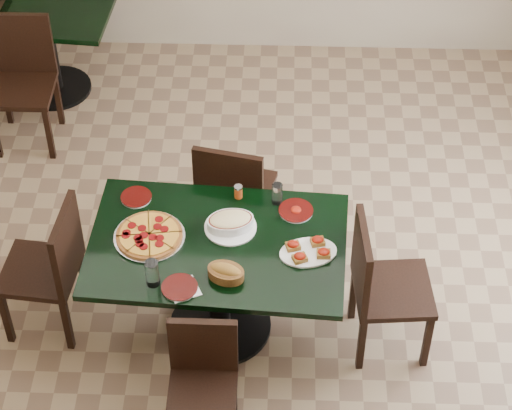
{
  "coord_description": "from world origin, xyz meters",
  "views": [
    {
      "loc": [
        0.18,
        -4.11,
        4.85
      ],
      "look_at": [
        0.05,
        0.0,
        0.83
      ],
      "focal_mm": 70.0,
      "sensor_mm": 36.0,
      "label": 1
    }
  ],
  "objects_px": {
    "main_table": "(218,265)",
    "bread_basket": "(226,272)",
    "chair_near": "(203,377)",
    "chair_right": "(379,282)",
    "back_chair_near": "(22,73)",
    "chair_far": "(233,191)",
    "pepperoni_pizza": "(149,235)",
    "chair_left": "(52,264)",
    "back_table": "(47,34)",
    "bruschetta_platter": "(308,251)",
    "lasagna_casserole": "(230,222)"
  },
  "relations": [
    {
      "from": "chair_far",
      "to": "chair_right",
      "type": "relative_size",
      "value": 0.98
    },
    {
      "from": "back_chair_near",
      "to": "bruschetta_platter",
      "type": "xyz_separation_m",
      "value": [
        2.03,
        -1.89,
        0.23
      ]
    },
    {
      "from": "chair_left",
      "to": "chair_far",
      "type": "bearing_deg",
      "value": 128.55
    },
    {
      "from": "pepperoni_pizza",
      "to": "bruschetta_platter",
      "type": "bearing_deg",
      "value": -5.92
    },
    {
      "from": "chair_right",
      "to": "pepperoni_pizza",
      "type": "xyz_separation_m",
      "value": [
        -1.32,
        0.11,
        0.23
      ]
    },
    {
      "from": "chair_right",
      "to": "chair_left",
      "type": "relative_size",
      "value": 1.02
    },
    {
      "from": "back_table",
      "to": "bruschetta_platter",
      "type": "bearing_deg",
      "value": -46.21
    },
    {
      "from": "chair_near",
      "to": "back_chair_near",
      "type": "height_order",
      "value": "back_chair_near"
    },
    {
      "from": "chair_near",
      "to": "back_chair_near",
      "type": "bearing_deg",
      "value": 120.56
    },
    {
      "from": "chair_left",
      "to": "pepperoni_pizza",
      "type": "xyz_separation_m",
      "value": [
        0.59,
        0.02,
        0.24
      ]
    },
    {
      "from": "chair_right",
      "to": "chair_left",
      "type": "xyz_separation_m",
      "value": [
        -1.9,
        0.09,
        -0.01
      ]
    },
    {
      "from": "pepperoni_pizza",
      "to": "bruschetta_platter",
      "type": "xyz_separation_m",
      "value": [
        0.9,
        -0.09,
        0.01
      ]
    },
    {
      "from": "chair_left",
      "to": "pepperoni_pizza",
      "type": "distance_m",
      "value": 0.64
    },
    {
      "from": "bruschetta_platter",
      "to": "lasagna_casserole",
      "type": "bearing_deg",
      "value": 143.92
    },
    {
      "from": "chair_far",
      "to": "pepperoni_pizza",
      "type": "height_order",
      "value": "chair_far"
    },
    {
      "from": "back_chair_near",
      "to": "bread_basket",
      "type": "height_order",
      "value": "back_chair_near"
    },
    {
      "from": "lasagna_casserole",
      "to": "main_table",
      "type": "bearing_deg",
      "value": -132.06
    },
    {
      "from": "pepperoni_pizza",
      "to": "chair_near",
      "type": "bearing_deg",
      "value": -64.67
    },
    {
      "from": "chair_near",
      "to": "back_chair_near",
      "type": "relative_size",
      "value": 0.82
    },
    {
      "from": "bread_basket",
      "to": "back_table",
      "type": "bearing_deg",
      "value": 137.42
    },
    {
      "from": "pepperoni_pizza",
      "to": "bruschetta_platter",
      "type": "height_order",
      "value": "bruschetta_platter"
    },
    {
      "from": "back_chair_near",
      "to": "main_table",
      "type": "bearing_deg",
      "value": -50.53
    },
    {
      "from": "chair_right",
      "to": "bread_basket",
      "type": "distance_m",
      "value": 0.92
    },
    {
      "from": "pepperoni_pizza",
      "to": "bread_basket",
      "type": "xyz_separation_m",
      "value": [
        0.45,
        -0.28,
        0.02
      ]
    },
    {
      "from": "back_table",
      "to": "chair_far",
      "type": "relative_size",
      "value": 1.14
    },
    {
      "from": "back_chair_near",
      "to": "lasagna_casserole",
      "type": "distance_m",
      "value": 2.34
    },
    {
      "from": "bread_basket",
      "to": "pepperoni_pizza",
      "type": "bearing_deg",
      "value": 165.19
    },
    {
      "from": "back_chair_near",
      "to": "pepperoni_pizza",
      "type": "xyz_separation_m",
      "value": [
        1.12,
        -1.79,
        0.22
      ]
    },
    {
      "from": "chair_right",
      "to": "chair_far",
      "type": "bearing_deg",
      "value": 44.71
    },
    {
      "from": "back_table",
      "to": "chair_left",
      "type": "xyz_separation_m",
      "value": [
        0.46,
        -2.32,
        0.0
      ]
    },
    {
      "from": "main_table",
      "to": "back_table",
      "type": "xyz_separation_m",
      "value": [
        -1.43,
        2.34,
        -0.04
      ]
    },
    {
      "from": "chair_far",
      "to": "bruschetta_platter",
      "type": "height_order",
      "value": "chair_far"
    },
    {
      "from": "main_table",
      "to": "lasagna_casserole",
      "type": "distance_m",
      "value": 0.27
    },
    {
      "from": "bruschetta_platter",
      "to": "chair_left",
      "type": "bearing_deg",
      "value": 163.54
    },
    {
      "from": "main_table",
      "to": "bruschetta_platter",
      "type": "height_order",
      "value": "bruschetta_platter"
    },
    {
      "from": "main_table",
      "to": "chair_left",
      "type": "xyz_separation_m",
      "value": [
        -0.98,
        0.01,
        -0.04
      ]
    },
    {
      "from": "chair_far",
      "to": "chair_left",
      "type": "height_order",
      "value": "same"
    },
    {
      "from": "back_chair_near",
      "to": "pepperoni_pizza",
      "type": "bearing_deg",
      "value": -58.12
    },
    {
      "from": "main_table",
      "to": "bread_basket",
      "type": "relative_size",
      "value": 6.31
    },
    {
      "from": "chair_left",
      "to": "pepperoni_pizza",
      "type": "height_order",
      "value": "chair_left"
    },
    {
      "from": "chair_right",
      "to": "back_table",
      "type": "bearing_deg",
      "value": 39.54
    },
    {
      "from": "chair_far",
      "to": "chair_right",
      "type": "xyz_separation_m",
      "value": [
        0.87,
        -0.74,
        0.01
      ]
    },
    {
      "from": "back_table",
      "to": "chair_right",
      "type": "bearing_deg",
      "value": -40.87
    },
    {
      "from": "chair_near",
      "to": "chair_right",
      "type": "xyz_separation_m",
      "value": [
        0.97,
        0.62,
        0.1
      ]
    },
    {
      "from": "lasagna_casserole",
      "to": "chair_left",
      "type": "bearing_deg",
      "value": 173.41
    },
    {
      "from": "chair_far",
      "to": "lasagna_casserole",
      "type": "bearing_deg",
      "value": 103.51
    },
    {
      "from": "main_table",
      "to": "chair_near",
      "type": "xyz_separation_m",
      "value": [
        -0.04,
        -0.7,
        -0.13
      ]
    },
    {
      "from": "chair_right",
      "to": "pepperoni_pizza",
      "type": "distance_m",
      "value": 1.34
    },
    {
      "from": "chair_near",
      "to": "chair_right",
      "type": "relative_size",
      "value": 0.83
    },
    {
      "from": "main_table",
      "to": "pepperoni_pizza",
      "type": "distance_m",
      "value": 0.44
    }
  ]
}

